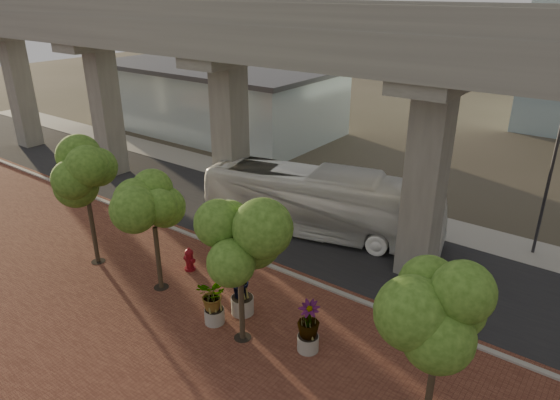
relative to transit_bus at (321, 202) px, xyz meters
The scene contains 18 objects.
ground 3.38m from the transit_bus, 89.03° to the right, with size 160.00×160.00×0.00m, color #393529.
brick_plaza 10.96m from the transit_bus, 89.75° to the right, with size 70.00×13.00×0.06m, color brown.
asphalt_road 2.03m from the transit_bus, 86.62° to the right, with size 90.00×8.00×0.04m, color black.
curb_strip 5.13m from the transit_bus, 89.43° to the right, with size 70.00×0.25×0.16m, color gray.
far_sidewalk 5.05m from the transit_bus, 89.42° to the left, with size 90.00×3.00×0.06m, color gray.
transit_viaduct 5.46m from the transit_bus, 86.62° to the right, with size 72.00×5.60×12.40m.
station_pavilion 23.96m from the transit_bus, 146.53° to the left, with size 23.00×13.00×6.30m.
transit_bus is the anchor object (origin of this frame).
fire_hydrant 8.07m from the transit_bus, 111.76° to the right, with size 0.61×0.55×1.22m.
planter_front 9.83m from the transit_bus, 84.38° to the right, with size 1.86×1.86×2.05m.
planter_right 10.22m from the transit_bus, 60.35° to the right, with size 2.04×2.04×2.18m.
planter_left 8.68m from the transit_bus, 80.33° to the right, with size 2.18×2.18×2.39m.
street_tree_far_west 12.45m from the transit_bus, 127.16° to the right, with size 3.72×3.72×6.37m.
street_tree_near_west 10.05m from the transit_bus, 107.20° to the right, with size 3.73×3.73×5.92m.
street_tree_near_east 10.47m from the transit_bus, 75.46° to the right, with size 3.71×3.71×6.10m.
street_tree_far_east 14.38m from the transit_bus, 44.17° to the right, with size 3.71×3.71×6.26m.
streetlamp_west 10.03m from the transit_bus, 160.31° to the left, with size 0.36×1.06×7.29m.
streetlamp_east 11.80m from the transit_bus, 23.83° to the left, with size 0.44×1.30×8.95m.
Camera 1 is at (13.37, -19.13, 13.04)m, focal length 32.00 mm.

